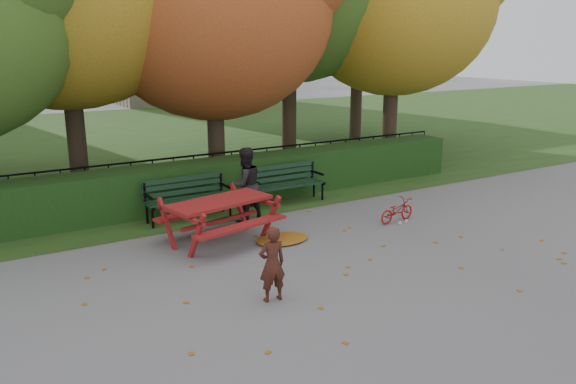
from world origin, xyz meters
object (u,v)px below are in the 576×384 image
picnic_table (220,210)px  adult (245,185)px  bench_right (285,181)px  bicycle (397,211)px  child (272,264)px  bench_left (187,195)px

picnic_table → adult: 1.36m
bench_right → bicycle: 2.75m
bench_right → bicycle: bearing=-63.4°
child → bicycle: bearing=-150.6°
bench_left → adult: size_ratio=1.16×
picnic_table → child: 2.65m
bench_left → adult: adult is taller
picnic_table → bicycle: bearing=-23.1°
bicycle → bench_right: bearing=20.1°
bicycle → bench_left: bearing=49.5°
picnic_table → bicycle: size_ratio=2.38×
bench_left → child: size_ratio=1.62×
picnic_table → child: child is taller
bench_left → bicycle: (3.63, -2.45, -0.28)m
bench_right → adult: bearing=-150.9°
adult → bicycle: adult is taller
bench_left → adult: 1.28m
bench_left → picnic_table: picnic_table is taller
bench_left → bicycle: bearing=-34.0°
adult → bicycle: size_ratio=1.70×
picnic_table → adult: size_ratio=1.40×
bench_right → picnic_table: picnic_table is taller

